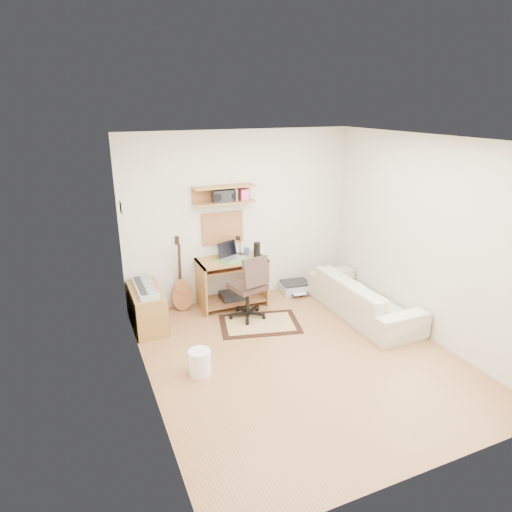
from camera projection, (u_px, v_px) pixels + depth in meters
name	position (u px, v px, depth m)	size (l,w,h in m)	color
floor	(301.00, 357.00, 5.47)	(3.60, 4.00, 0.01)	#A47044
ceiling	(309.00, 139.00, 4.60)	(3.60, 4.00, 0.01)	white
back_wall	(241.00, 217.00, 6.77)	(3.60, 0.01, 2.60)	beige
left_wall	(143.00, 281.00, 4.37)	(0.01, 4.00, 2.60)	beige
right_wall	(428.00, 239.00, 5.70)	(0.01, 4.00, 2.60)	beige
wall_shelf	(224.00, 194.00, 6.42)	(0.90, 0.25, 0.26)	olive
cork_board	(223.00, 228.00, 6.68)	(0.64, 0.03, 0.49)	#A57D52
wall_photo	(121.00, 208.00, 5.54)	(0.02, 0.20, 0.15)	#4C8CBF
desk	(232.00, 282.00, 6.74)	(1.00, 0.55, 0.75)	olive
laptop	(232.00, 251.00, 6.56)	(0.34, 0.34, 0.26)	silver
speaker	(257.00, 250.00, 6.68)	(0.10, 0.10, 0.23)	black
desk_lamp	(240.00, 245.00, 6.76)	(0.11, 0.11, 0.32)	black
pencil_cup	(247.00, 251.00, 6.79)	(0.08, 0.08, 0.11)	#384AA9
boombox	(225.00, 196.00, 6.42)	(0.36, 0.16, 0.19)	black
rug	(260.00, 324.00, 6.26)	(1.10, 0.73, 0.01)	beige
task_chair	(247.00, 286.00, 6.30)	(0.50, 0.50, 0.98)	#362620
cabinet	(147.00, 308.00, 6.13)	(0.40, 0.90, 0.55)	olive
music_keyboard	(145.00, 287.00, 6.03)	(0.25, 0.79, 0.07)	#B2B5BA
guitar	(181.00, 274.00, 6.52)	(0.30, 0.19, 1.14)	#A36132
waste_basket	(200.00, 362.00, 5.08)	(0.25, 0.25, 0.30)	white
printer	(295.00, 287.00, 7.29)	(0.45, 0.35, 0.17)	#A5A8AA
sofa	(364.00, 291.00, 6.42)	(1.93, 0.56, 0.76)	beige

